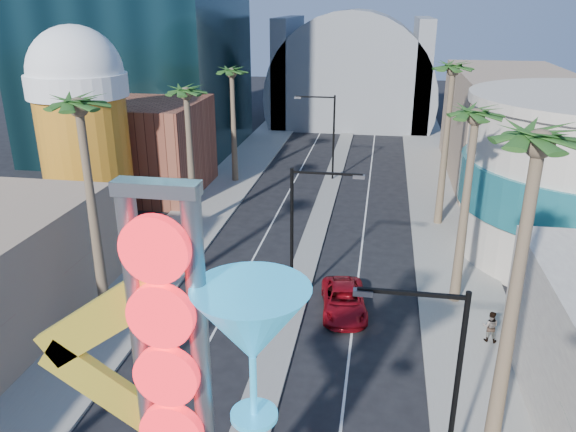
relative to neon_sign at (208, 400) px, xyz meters
The scene contains 19 objects.
sidewalk_west 34.43m from the neon_sign, 107.85° to the left, with size 5.00×100.00×0.15m, color gray.
sidewalk_east 33.97m from the neon_sign, 74.84° to the left, with size 5.00×100.00×0.15m, color gray.
median 35.79m from the neon_sign, 91.33° to the left, with size 1.60×84.00×0.15m, color gray.
brick_filler_west 39.01m from the neon_sign, 115.64° to the left, with size 10.00×10.00×8.00m, color brown.
filler_east 47.58m from the neon_sign, 71.37° to the left, with size 10.00×20.00×10.00m, color tan.
beer_mug 32.39m from the neon_sign, 123.38° to the left, with size 7.00×7.00×14.50m.
canopy 69.11m from the neon_sign, 90.68° to the left, with size 22.00×16.00×22.00m.
neon_sign is the anchor object (origin of this frame).
streetlight_0 17.21m from the neon_sign, 90.90° to the left, with size 3.79×0.25×8.00m.
streetlight_1 41.13m from the neon_sign, 91.90° to the left, with size 3.79×0.25×8.00m.
streetlight_2 8.15m from the neon_sign, 40.46° to the left, with size 3.45×0.25×8.00m.
palm_1 16.70m from the neon_sign, 126.98° to the left, with size 2.40×2.40×12.70m.
palm_2 28.85m from the neon_sign, 109.95° to the left, with size 2.40×2.40×11.20m.
palm_3 40.31m from the neon_sign, 104.11° to the left, with size 2.40×2.40×11.20m.
palm_5 11.50m from the neon_sign, 40.70° to the left, with size 2.40×2.40×13.20m.
palm_6 20.89m from the neon_sign, 66.74° to the left, with size 2.40×2.40×11.70m.
palm_7 32.29m from the neon_sign, 75.23° to the left, with size 2.40×2.40×12.70m.
red_pickup 18.24m from the neon_sign, 82.94° to the left, with size 2.32×5.03×1.40m, color maroon.
pedestrian_b 18.86m from the neon_sign, 57.94° to the left, with size 0.79×0.61×1.62m, color gray.
Camera 1 is at (4.42, -7.15, 15.91)m, focal length 35.00 mm.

